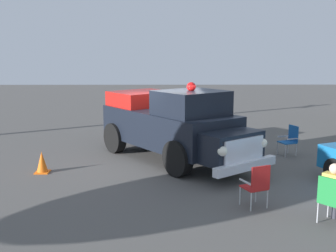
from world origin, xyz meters
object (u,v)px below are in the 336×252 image
(vintage_fire_truck, at_px, (172,124))
(lawn_chair_spare, at_px, (257,183))
(lawn_chair_by_car, at_px, (290,138))
(traffic_cone, at_px, (42,162))
(spectator_seated, at_px, (335,191))
(lawn_chair_near_truck, at_px, (332,197))

(vintage_fire_truck, bearing_deg, lawn_chair_spare, 23.08)
(lawn_chair_by_car, bearing_deg, lawn_chair_spare, -24.73)
(vintage_fire_truck, height_order, lawn_chair_spare, vintage_fire_truck)
(traffic_cone, bearing_deg, spectator_seated, 62.67)
(vintage_fire_truck, relative_size, spectator_seated, 4.70)
(vintage_fire_truck, xyz_separation_m, lawn_chair_by_car, (-0.54, 4.02, -0.61))
(lawn_chair_near_truck, xyz_separation_m, traffic_cone, (-3.73, -6.95, -0.28))
(traffic_cone, bearing_deg, lawn_chair_near_truck, 61.79)
(lawn_chair_spare, bearing_deg, spectator_seated, 59.80)
(lawn_chair_near_truck, distance_m, spectator_seated, 0.17)
(lawn_chair_near_truck, height_order, spectator_seated, spectator_seated)
(lawn_chair_near_truck, relative_size, spectator_seated, 0.79)
(vintage_fire_truck, bearing_deg, spectator_seated, 32.40)
(lawn_chair_near_truck, relative_size, lawn_chair_spare, 1.00)
(lawn_chair_spare, height_order, spectator_seated, spectator_seated)
(vintage_fire_truck, distance_m, lawn_chair_spare, 4.66)
(vintage_fire_truck, xyz_separation_m, lawn_chair_spare, (4.25, 1.81, -0.61))
(spectator_seated, xyz_separation_m, traffic_cone, (-3.64, -7.05, -0.39))
(lawn_chair_by_car, xyz_separation_m, traffic_cone, (1.96, -7.85, -0.28))
(lawn_chair_by_car, height_order, lawn_chair_spare, same)
(vintage_fire_truck, distance_m, lawn_chair_near_truck, 6.06)
(lawn_chair_by_car, relative_size, traffic_cone, 1.61)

